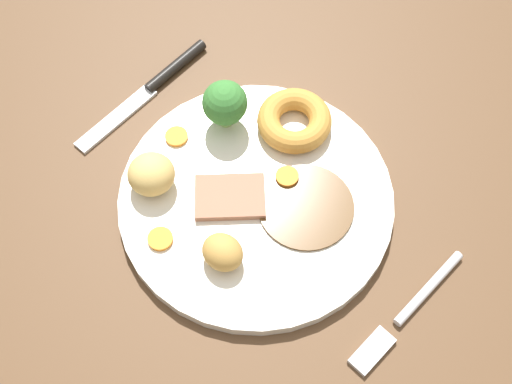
% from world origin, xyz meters
% --- Properties ---
extents(dining_table, '(1.20, 0.84, 0.04)m').
position_xyz_m(dining_table, '(0.00, 0.00, 0.02)').
color(dining_table, brown).
rests_on(dining_table, ground).
extents(dinner_plate, '(0.27, 0.27, 0.01)m').
position_xyz_m(dinner_plate, '(0.02, 0.02, 0.04)').
color(dinner_plate, silver).
rests_on(dinner_plate, dining_table).
extents(gravy_pool, '(0.09, 0.09, 0.00)m').
position_xyz_m(gravy_pool, '(-0.02, 0.00, 0.05)').
color(gravy_pool, '#563819').
rests_on(gravy_pool, dinner_plate).
extents(meat_slice_main, '(0.08, 0.08, 0.01)m').
position_xyz_m(meat_slice_main, '(0.04, 0.04, 0.05)').
color(meat_slice_main, '#9E664C').
rests_on(meat_slice_main, dinner_plate).
extents(yorkshire_pudding, '(0.08, 0.08, 0.02)m').
position_xyz_m(yorkshire_pudding, '(0.05, -0.06, 0.06)').
color(yorkshire_pudding, '#C68938').
rests_on(yorkshire_pudding, dinner_plate).
extents(roast_potato_left, '(0.04, 0.04, 0.03)m').
position_xyz_m(roast_potato_left, '(-0.00, 0.09, 0.07)').
color(roast_potato_left, '#BC8C42').
rests_on(roast_potato_left, dinner_plate).
extents(roast_potato_right, '(0.06, 0.06, 0.04)m').
position_xyz_m(roast_potato_right, '(0.11, 0.08, 0.07)').
color(roast_potato_right, '#D8B260').
rests_on(roast_potato_right, dinner_plate).
extents(carrot_coin_front, '(0.02, 0.02, 0.00)m').
position_xyz_m(carrot_coin_front, '(0.13, 0.03, 0.05)').
color(carrot_coin_front, orange).
rests_on(carrot_coin_front, dinner_plate).
extents(carrot_coin_back, '(0.02, 0.02, 0.00)m').
position_xyz_m(carrot_coin_back, '(0.06, 0.12, 0.05)').
color(carrot_coin_back, orange).
rests_on(carrot_coin_back, dinner_plate).
extents(carrot_coin_side, '(0.02, 0.02, 0.01)m').
position_xyz_m(carrot_coin_side, '(0.01, -0.01, 0.05)').
color(carrot_coin_side, orange).
rests_on(carrot_coin_side, dinner_plate).
extents(broccoli_floret, '(0.05, 0.05, 0.06)m').
position_xyz_m(broccoli_floret, '(0.11, -0.02, 0.08)').
color(broccoli_floret, '#8CB766').
rests_on(broccoli_floret, dinner_plate).
extents(fork, '(0.02, 0.15, 0.01)m').
position_xyz_m(fork, '(-0.16, 0.02, 0.04)').
color(fork, silver).
rests_on(fork, dining_table).
extents(knife, '(0.02, 0.19, 0.01)m').
position_xyz_m(knife, '(0.20, -0.01, 0.04)').
color(knife, black).
rests_on(knife, dining_table).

